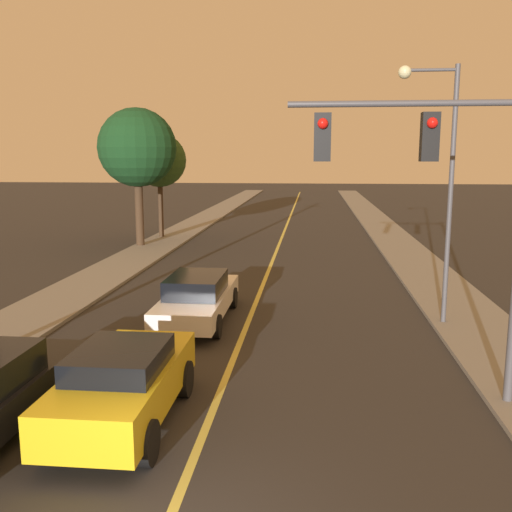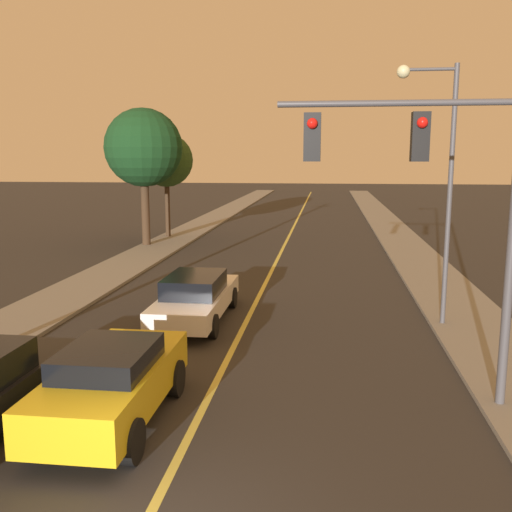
{
  "view_description": "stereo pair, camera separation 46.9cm",
  "coord_description": "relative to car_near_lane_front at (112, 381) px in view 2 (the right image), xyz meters",
  "views": [
    {
      "loc": [
        1.87,
        -6.26,
        4.87
      ],
      "look_at": [
        0.0,
        12.39,
        1.6
      ],
      "focal_mm": 40.0,
      "sensor_mm": 36.0,
      "label": 1
    },
    {
      "loc": [
        2.34,
        -6.21,
        4.87
      ],
      "look_at": [
        0.0,
        12.39,
        1.6
      ],
      "focal_mm": 40.0,
      "sensor_mm": 36.0,
      "label": 2
    }
  ],
  "objects": [
    {
      "name": "road_surface",
      "position": [
        1.5,
        32.74,
        -0.81
      ],
      "size": [
        10.74,
        80.0,
        0.01
      ],
      "color": "#2D2B28",
      "rests_on": "ground"
    },
    {
      "name": "sidewalk_left",
      "position": [
        -5.12,
        32.74,
        -0.76
      ],
      "size": [
        2.5,
        80.0,
        0.12
      ],
      "color": "gray",
      "rests_on": "ground"
    },
    {
      "name": "sidewalk_right",
      "position": [
        8.13,
        32.74,
        -0.76
      ],
      "size": [
        2.5,
        80.0,
        0.12
      ],
      "color": "gray",
      "rests_on": "ground"
    },
    {
      "name": "car_near_lane_front",
      "position": [
        0.0,
        0.0,
        0.0
      ],
      "size": [
        1.86,
        4.3,
        1.53
      ],
      "color": "gold",
      "rests_on": "ground"
    },
    {
      "name": "car_near_lane_second",
      "position": [
        0.0,
        6.71,
        -0.07
      ],
      "size": [
        1.87,
        5.18,
        1.45
      ],
      "color": "white",
      "rests_on": "ground"
    },
    {
      "name": "traffic_signal_mast",
      "position": [
        5.83,
        1.55,
        3.57
      ],
      "size": [
        4.5,
        0.42,
        5.97
      ],
      "color": "#47474C",
      "rests_on": "ground"
    },
    {
      "name": "streetlamp_right",
      "position": [
        6.86,
        7.05,
        3.92
      ],
      "size": [
        1.66,
        0.36,
        7.24
      ],
      "color": "#47474C",
      "rests_on": "ground"
    },
    {
      "name": "tree_left_near",
      "position": [
        -5.72,
        23.85,
        3.83
      ],
      "size": [
        3.16,
        3.16,
        6.13
      ],
      "color": "#3D2B1C",
      "rests_on": "ground"
    },
    {
      "name": "tree_left_far",
      "position": [
        -5.99,
        20.46,
        4.5
      ],
      "size": [
        4.16,
        4.16,
        7.32
      ],
      "color": "#3D2B1C",
      "rests_on": "ground"
    }
  ]
}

